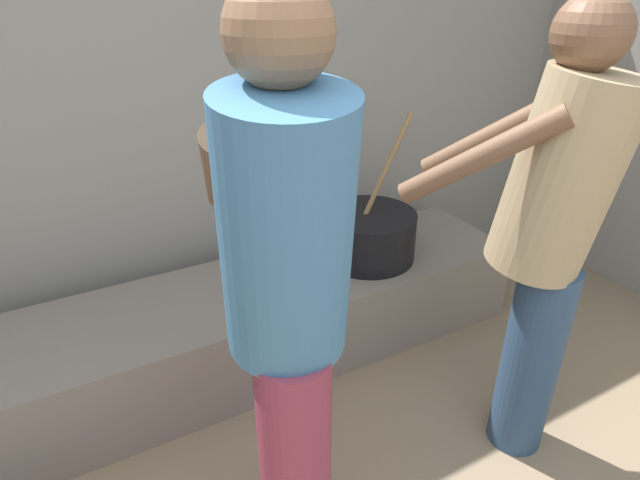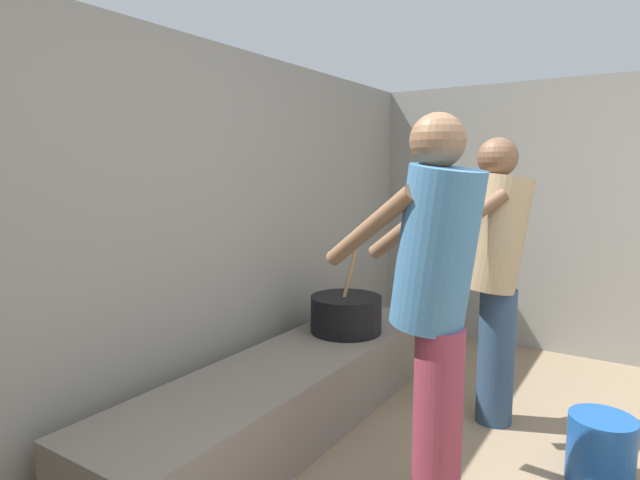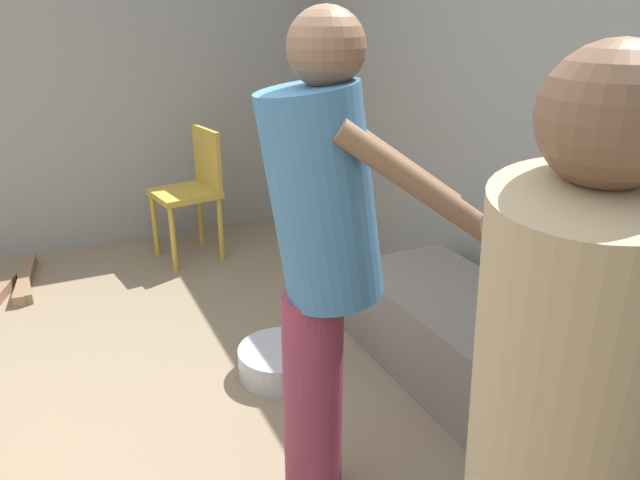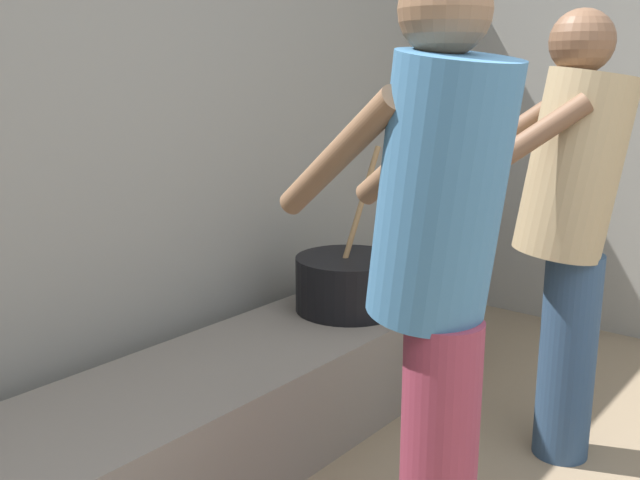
# 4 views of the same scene
# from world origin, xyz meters

# --- Properties ---
(block_enclosure_rear) EXTENTS (5.62, 0.20, 2.10)m
(block_enclosure_rear) POSITION_xyz_m (0.00, 2.34, 1.05)
(block_enclosure_rear) COLOR gray
(block_enclosure_rear) RESTS_ON ground_plane
(hearth_ledge) EXTENTS (2.51, 0.60, 0.40)m
(hearth_ledge) POSITION_xyz_m (0.52, 1.82, 0.20)
(hearth_ledge) COLOR slate
(hearth_ledge) RESTS_ON ground_plane
(cooking_pot_main) EXTENTS (0.45, 0.45, 0.68)m
(cooking_pot_main) POSITION_xyz_m (1.09, 1.80, 0.52)
(cooking_pot_main) COLOR black
(cooking_pot_main) RESTS_ON hearth_ledge
(cook_in_tan_shirt) EXTENTS (0.65, 0.72, 1.59)m
(cook_in_tan_shirt) POSITION_xyz_m (1.17, 0.92, 0.91)
(cook_in_tan_shirt) COLOR navy
(cook_in_tan_shirt) RESTS_ON ground_plane
(cook_in_blue_shirt) EXTENTS (0.50, 0.74, 1.64)m
(cook_in_blue_shirt) POSITION_xyz_m (0.25, 0.92, 0.94)
(cook_in_blue_shirt) COLOR #8C3347
(cook_in_blue_shirt) RESTS_ON ground_plane
(bucket_blue_plastic) EXTENTS (0.29, 0.29, 0.31)m
(bucket_blue_plastic) POSITION_xyz_m (0.86, 0.33, 0.16)
(bucket_blue_plastic) COLOR #194C99
(bucket_blue_plastic) RESTS_ON ground_plane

